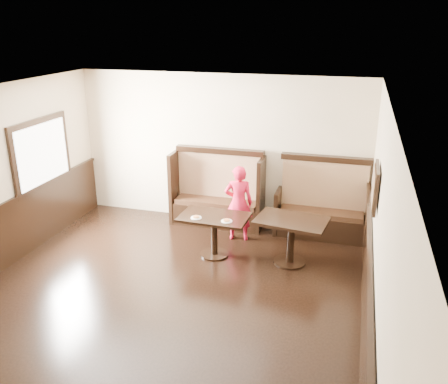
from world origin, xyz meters
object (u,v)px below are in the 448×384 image
at_px(booth_neighbor, 322,210).
at_px(child, 239,203).
at_px(table_main, 214,225).
at_px(table_neighbor, 291,231).
at_px(booth_main, 218,197).

distance_m(booth_neighbor, child, 1.53).
distance_m(table_main, table_neighbor, 1.25).
distance_m(booth_main, table_neighbor, 1.99).
relative_size(booth_main, child, 1.29).
relative_size(booth_neighbor, table_neighbor, 1.40).
xyz_separation_m(table_main, child, (0.23, 0.71, 0.14)).
distance_m(booth_main, table_main, 1.33).
bearing_deg(table_main, child, 74.03).
relative_size(booth_main, booth_neighbor, 1.06).
height_order(booth_neighbor, table_main, booth_neighbor).
bearing_deg(table_main, booth_neighbor, 40.09).
height_order(table_neighbor, child, child).
bearing_deg(booth_neighbor, booth_main, 179.95).
height_order(booth_main, booth_neighbor, same).
bearing_deg(table_neighbor, booth_main, 150.22).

